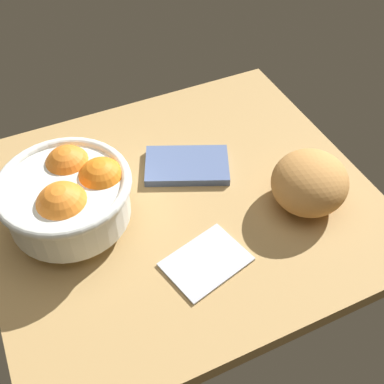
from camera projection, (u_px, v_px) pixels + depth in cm
name	position (u px, v px, depth cm)	size (l,w,h in cm)	color
ground_plane	(181.00, 205.00, 83.92)	(64.86, 58.01, 3.00)	tan
fruit_bowl	(70.00, 195.00, 74.34)	(20.75, 20.75, 11.92)	white
bread_loaf	(310.00, 182.00, 79.13)	(13.47, 12.63, 9.22)	#C18444
napkin_folded	(187.00, 165.00, 87.39)	(15.06, 9.20, 1.47)	#506393
napkin_spare	(206.00, 261.00, 73.64)	(12.37, 8.94, 0.88)	silver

